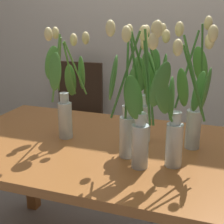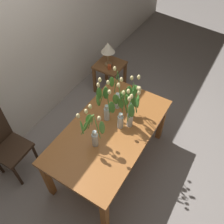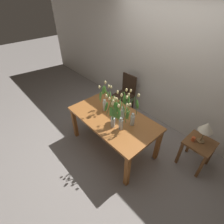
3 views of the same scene
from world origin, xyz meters
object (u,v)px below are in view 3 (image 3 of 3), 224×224
tulip_vase_4 (115,112)px  table_lamp (207,128)px  dining_table (113,121)px  tulip_vase_1 (105,99)px  tulip_vase_5 (124,107)px  side_table (198,147)px  tulip_vase_3 (132,115)px  dining_chair (126,92)px  tulip_vase_2 (113,116)px  pillar_candle (193,139)px  tulip_vase_0 (123,121)px

tulip_vase_4 → table_lamp: (1.12, 0.88, -0.12)m
dining_table → tulip_vase_1: bearing=170.6°
tulip_vase_5 → side_table: 1.42m
tulip_vase_3 → dining_chair: size_ratio=0.63×
table_lamp → dining_table: bearing=-147.2°
tulip_vase_1 → side_table: size_ratio=0.98×
tulip_vase_2 → pillar_candle: bearing=43.0°
tulip_vase_2 → tulip_vase_5: (-0.07, 0.31, -0.01)m
table_lamp → pillar_candle: (-0.09, -0.08, -0.27)m
side_table → pillar_candle: pillar_candle is taller
tulip_vase_3 → pillar_candle: 1.08m
tulip_vase_4 → tulip_vase_0: bearing=-2.5°
dining_table → tulip_vase_4: tulip_vase_4 is taller
tulip_vase_2 → side_table: bearing=41.9°
tulip_vase_1 → tulip_vase_4: size_ratio=0.95×
tulip_vase_1 → pillar_candle: bearing=25.5°
tulip_vase_5 → pillar_candle: 1.25m
dining_table → tulip_vase_0: bearing=-16.0°
tulip_vase_2 → side_table: tulip_vase_2 is taller
tulip_vase_1 → tulip_vase_5: (0.38, 0.09, 0.00)m
tulip_vase_0 → tulip_vase_5: bearing=133.2°
dining_table → tulip_vase_3: size_ratio=2.72×
tulip_vase_1 → dining_table: bearing=-9.4°
tulip_vase_3 → tulip_vase_4: tulip_vase_3 is taller
dining_table → tulip_vase_3: bearing=16.7°
tulip_vase_3 → table_lamp: (0.90, 0.70, -0.08)m
dining_chair → tulip_vase_3: bearing=-42.5°
side_table → dining_table: bearing=-148.2°
tulip_vase_3 → table_lamp: bearing=37.7°
tulip_vase_3 → tulip_vase_2: bearing=-118.4°
tulip_vase_4 → table_lamp: size_ratio=1.43×
tulip_vase_1 → tulip_vase_2: bearing=-26.2°
tulip_vase_5 → side_table: tulip_vase_5 is taller
tulip_vase_1 → table_lamp: (1.51, 0.76, -0.11)m
tulip_vase_2 → tulip_vase_3: (0.15, 0.28, -0.05)m
side_table → pillar_candle: bearing=-150.4°
tulip_vase_4 → tulip_vase_5: bearing=91.6°
tulip_vase_3 → tulip_vase_4: 0.29m
tulip_vase_0 → tulip_vase_3: tulip_vase_3 is taller
tulip_vase_3 → tulip_vase_5: bearing=172.9°
tulip_vase_5 → dining_table: bearing=-131.7°
tulip_vase_0 → dining_chair: (-1.03, 1.15, -0.40)m
tulip_vase_0 → pillar_candle: 1.21m
table_lamp → side_table: bearing=-52.7°
tulip_vase_0 → tulip_vase_3: (0.01, 0.19, 0.01)m
tulip_vase_4 → dining_chair: 1.48m
tulip_vase_0 → dining_chair: bearing=131.8°
tulip_vase_5 → tulip_vase_2: bearing=-76.9°
tulip_vase_2 → pillar_candle: size_ratio=7.73×
tulip_vase_4 → tulip_vase_5: size_ratio=1.03×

